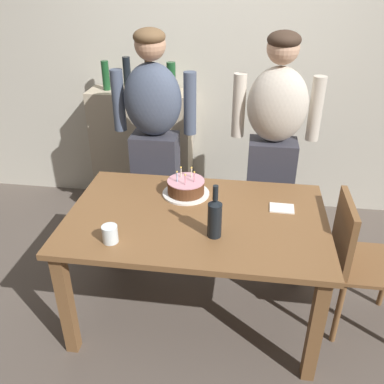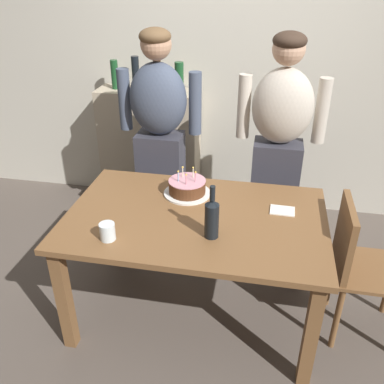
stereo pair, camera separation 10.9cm
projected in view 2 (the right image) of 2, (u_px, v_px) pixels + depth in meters
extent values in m
plane|color=#564C44|center=(195.00, 310.00, 2.77)|extent=(10.00, 10.00, 0.00)
cube|color=beige|center=(230.00, 61.00, 3.47)|extent=(5.20, 0.10, 2.60)
cube|color=brown|center=(195.00, 218.00, 2.42)|extent=(1.50, 0.96, 0.03)
cube|color=brown|center=(64.00, 299.00, 2.36)|extent=(0.07, 0.07, 0.70)
cube|color=brown|center=(311.00, 335.00, 2.13)|extent=(0.07, 0.07, 0.70)
cube|color=brown|center=(115.00, 222.00, 3.06)|extent=(0.07, 0.07, 0.70)
cube|color=brown|center=(304.00, 242.00, 2.83)|extent=(0.07, 0.07, 0.70)
cylinder|color=white|center=(187.00, 193.00, 2.63)|extent=(0.30, 0.30, 0.01)
cylinder|color=#512D19|center=(187.00, 187.00, 2.61)|extent=(0.23, 0.23, 0.08)
cylinder|color=#D18E9E|center=(187.00, 181.00, 2.59)|extent=(0.23, 0.23, 0.01)
cylinder|color=beige|center=(193.00, 173.00, 2.61)|extent=(0.01, 0.01, 0.06)
sphere|color=#F9C64C|center=(193.00, 168.00, 2.59)|extent=(0.01, 0.01, 0.01)
cylinder|color=beige|center=(183.00, 173.00, 2.61)|extent=(0.01, 0.01, 0.06)
sphere|color=#F9C64C|center=(183.00, 167.00, 2.59)|extent=(0.01, 0.01, 0.01)
cylinder|color=#93B7DB|center=(178.00, 177.00, 2.56)|extent=(0.01, 0.01, 0.06)
sphere|color=#F9C64C|center=(178.00, 171.00, 2.54)|extent=(0.01, 0.01, 0.01)
cylinder|color=pink|center=(186.00, 180.00, 2.52)|extent=(0.01, 0.01, 0.06)
sphere|color=#F9C64C|center=(186.00, 175.00, 2.50)|extent=(0.01, 0.01, 0.01)
cylinder|color=pink|center=(195.00, 178.00, 2.55)|extent=(0.01, 0.01, 0.06)
sphere|color=#F9C64C|center=(195.00, 172.00, 2.53)|extent=(0.01, 0.01, 0.01)
cylinder|color=silver|center=(107.00, 232.00, 2.18)|extent=(0.08, 0.08, 0.09)
cylinder|color=black|center=(212.00, 221.00, 2.18)|extent=(0.08, 0.08, 0.20)
cone|color=black|center=(212.00, 203.00, 2.13)|extent=(0.08, 0.08, 0.03)
cylinder|color=black|center=(212.00, 193.00, 2.10)|extent=(0.03, 0.03, 0.08)
cube|color=white|center=(282.00, 211.00, 2.45)|extent=(0.15, 0.11, 0.01)
cube|color=#33333D|center=(162.00, 189.00, 3.28)|extent=(0.34, 0.23, 0.92)
ellipsoid|color=#424C60|center=(158.00, 99.00, 2.93)|extent=(0.41, 0.27, 0.52)
sphere|color=tan|center=(156.00, 44.00, 2.75)|extent=(0.21, 0.21, 0.21)
ellipsoid|color=brown|center=(155.00, 36.00, 2.71)|extent=(0.21, 0.21, 0.12)
cylinder|color=#424C60|center=(195.00, 104.00, 2.92)|extent=(0.09, 0.09, 0.44)
cylinder|color=#424C60|center=(125.00, 100.00, 3.01)|extent=(0.09, 0.09, 0.44)
cube|color=#33333D|center=(273.00, 199.00, 3.13)|extent=(0.34, 0.23, 0.92)
ellipsoid|color=beige|center=(283.00, 106.00, 2.78)|extent=(0.41, 0.27, 0.52)
sphere|color=tan|center=(289.00, 49.00, 2.60)|extent=(0.21, 0.21, 0.21)
ellipsoid|color=#38281E|center=(290.00, 40.00, 2.56)|extent=(0.21, 0.21, 0.12)
cylinder|color=beige|center=(322.00, 111.00, 2.78)|extent=(0.09, 0.09, 0.44)
cylinder|color=beige|center=(244.00, 107.00, 2.86)|extent=(0.09, 0.09, 0.44)
cube|color=brown|center=(373.00, 270.00, 2.41)|extent=(0.42, 0.42, 0.02)
cube|color=brown|center=(345.00, 237.00, 2.34)|extent=(0.04, 0.40, 0.40)
cylinder|color=brown|center=(337.00, 318.00, 2.40)|extent=(0.04, 0.04, 0.45)
cylinder|color=brown|center=(331.00, 278.00, 2.71)|extent=(0.04, 0.04, 0.45)
cube|color=tan|center=(150.00, 150.00, 3.76)|extent=(0.87, 0.30, 1.08)
cylinder|color=#194723|center=(115.00, 75.00, 3.48)|extent=(0.06, 0.06, 0.24)
cylinder|color=black|center=(136.00, 73.00, 3.44)|extent=(0.06, 0.06, 0.28)
cylinder|color=#382314|center=(157.00, 73.00, 3.41)|extent=(0.06, 0.06, 0.29)
cylinder|color=#194723|center=(179.00, 77.00, 3.39)|extent=(0.07, 0.07, 0.24)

